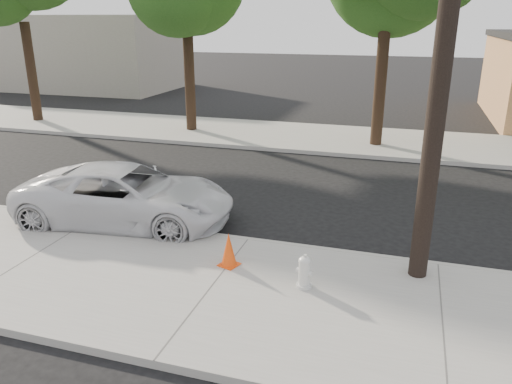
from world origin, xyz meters
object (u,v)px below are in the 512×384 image
utility_pole (447,24)px  traffic_cone (229,250)px  police_cruiser (126,196)px  fire_hydrant (305,272)px

utility_pole → traffic_cone: (-3.58, -0.72, -4.22)m
police_cruiser → fire_hydrant: 5.25m
utility_pole → fire_hydrant: (-1.97, -1.11, -4.25)m
utility_pole → police_cruiser: 7.94m
utility_pole → fire_hydrant: 4.82m
police_cruiser → fire_hydrant: police_cruiser is taller
traffic_cone → utility_pole: bearing=11.4°
police_cruiser → traffic_cone: police_cruiser is taller
utility_pole → traffic_cone: utility_pole is taller
police_cruiser → fire_hydrant: size_ratio=8.58×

